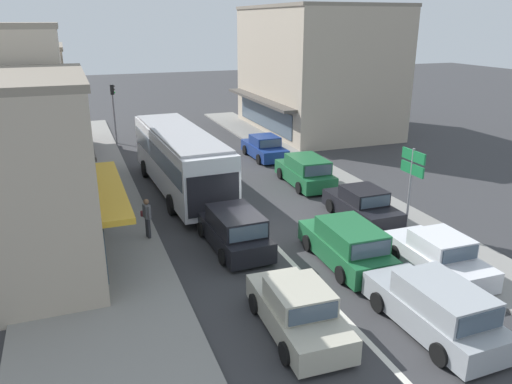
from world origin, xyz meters
TOP-DOWN VIEW (x-y plane):
  - ground_plane at (0.00, 0.00)m, footprint 140.00×140.00m
  - lane_centre_line at (0.00, 4.00)m, footprint 0.20×28.00m
  - sidewalk_left at (-6.80, 6.00)m, footprint 5.20×44.00m
  - kerb_right at (6.20, 6.00)m, footprint 2.80×44.00m
  - shopfront_far_end at (-10.18, 17.52)m, footprint 7.35×7.83m
  - building_right_far at (11.48, 18.54)m, footprint 9.71×13.08m
  - city_bus at (-2.03, 6.84)m, footprint 3.05×10.95m
  - wagon_queue_gap_filler at (-1.58, -0.51)m, footprint 2.05×4.56m
  - wagon_adjacent_lane_trail at (2.03, -7.81)m, footprint 2.01×4.54m
  - wagon_behind_bus_near at (1.84, -3.23)m, footprint 2.01×4.54m
  - sedan_adjacent_lane_lead at (-1.62, -6.44)m, footprint 2.00×4.25m
  - parked_sedan_kerb_front at (4.45, -5.00)m, footprint 1.95×4.23m
  - parked_sedan_kerb_second at (4.66, 0.28)m, footprint 1.90×4.20m
  - parked_wagon_kerb_third at (4.48, 5.64)m, footprint 2.06×4.56m
  - parked_sedan_kerb_rear at (4.45, 11.62)m, footprint 1.92×4.21m
  - traffic_light_downstreet at (-4.08, 19.18)m, footprint 0.33×0.24m
  - directional_road_sign at (5.68, -1.57)m, footprint 0.10×1.40m
  - pedestrian_with_handbag_near at (-4.61, 1.34)m, footprint 0.37×0.65m

SIDE VIEW (x-z plane):
  - ground_plane at x=0.00m, z-range 0.00..0.00m
  - lane_centre_line at x=0.00m, z-range 0.00..0.01m
  - kerb_right at x=6.20m, z-range 0.00..0.12m
  - sidewalk_left at x=-6.80m, z-range 0.00..0.14m
  - sedan_adjacent_lane_lead at x=-1.62m, z-range -0.07..1.40m
  - parked_sedan_kerb_front at x=4.45m, z-range -0.07..1.40m
  - parked_sedan_kerb_second at x=4.66m, z-range -0.07..1.40m
  - parked_sedan_kerb_rear at x=4.45m, z-range -0.07..1.40m
  - wagon_queue_gap_filler at x=-1.58m, z-range -0.04..1.53m
  - wagon_adjacent_lane_trail at x=2.03m, z-range -0.04..1.53m
  - wagon_behind_bus_near at x=1.84m, z-range -0.04..1.53m
  - parked_wagon_kerb_third at x=4.48m, z-range -0.04..1.53m
  - pedestrian_with_handbag_near at x=-4.61m, z-range 0.25..1.88m
  - city_bus at x=-2.03m, z-range 0.27..3.49m
  - directional_road_sign at x=5.68m, z-range 0.90..4.50m
  - traffic_light_downstreet at x=-4.08m, z-range 0.75..4.95m
  - shopfront_far_end at x=-10.18m, z-range 0.00..7.00m
  - building_right_far at x=11.48m, z-range -0.01..9.53m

